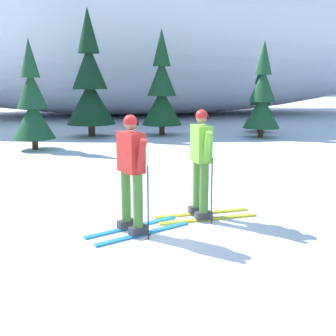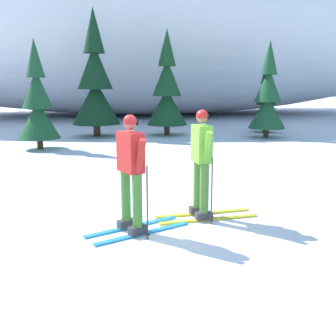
% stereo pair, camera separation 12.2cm
% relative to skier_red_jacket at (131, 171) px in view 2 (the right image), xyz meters
% --- Properties ---
extents(ground_plane, '(120.00, 120.00, 0.00)m').
position_rel_skier_red_jacket_xyz_m(ground_plane, '(0.36, 0.23, -0.97)').
color(ground_plane, white).
extents(skier_red_jacket, '(1.69, 1.12, 1.83)m').
position_rel_skier_red_jacket_xyz_m(skier_red_jacket, '(0.00, 0.00, 0.00)').
color(skier_red_jacket, '#2893CC').
rests_on(skier_red_jacket, ground).
extents(skier_lime_jacket, '(1.78, 0.81, 1.86)m').
position_rel_skier_red_jacket_xyz_m(skier_lime_jacket, '(1.22, 0.50, 0.01)').
color(skier_lime_jacket, gold).
rests_on(skier_lime_jacket, ground).
extents(pine_tree_far_left, '(1.46, 1.46, 3.79)m').
position_rel_skier_red_jacket_xyz_m(pine_tree_far_left, '(-2.61, 8.69, 0.61)').
color(pine_tree_far_left, '#47301E').
rests_on(pine_tree_far_left, ground).
extents(pine_tree_center_left, '(2.09, 2.09, 5.41)m').
position_rel_skier_red_jacket_xyz_m(pine_tree_center_left, '(-0.66, 11.96, 1.29)').
color(pine_tree_center_left, '#47301E').
rests_on(pine_tree_center_left, ground).
extents(pine_tree_center, '(1.78, 1.78, 4.62)m').
position_rel_skier_red_jacket_xyz_m(pine_tree_center, '(2.45, 11.89, 0.96)').
color(pine_tree_center, '#47301E').
rests_on(pine_tree_center, ground).
extents(pine_tree_center_right, '(1.56, 1.56, 4.04)m').
position_rel_skier_red_jacket_xyz_m(pine_tree_center_right, '(6.51, 10.33, 0.71)').
color(pine_tree_center_right, '#47301E').
rests_on(pine_tree_center_right, ground).
extents(pine_tree_far_right, '(1.33, 1.33, 3.43)m').
position_rel_skier_red_jacket_xyz_m(pine_tree_far_right, '(7.23, 12.21, 0.46)').
color(pine_tree_far_right, '#47301E').
rests_on(pine_tree_far_right, ground).
extents(snow_ridge_background, '(46.36, 21.74, 12.22)m').
position_rel_skier_red_jacket_xyz_m(snow_ridge_background, '(3.22, 24.64, 5.14)').
color(snow_ridge_background, white).
rests_on(snow_ridge_background, ground).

